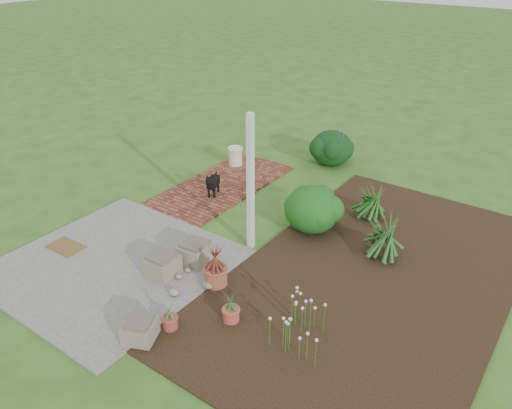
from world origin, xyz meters
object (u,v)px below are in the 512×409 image
Objects in this scene: stone_trough_near at (140,330)px; evergreen_shrub at (312,208)px; cream_ceramic_urn at (235,156)px; black_dog at (213,182)px.

evergreen_shrub is at bearing 84.11° from stone_trough_near.
cream_ceramic_urn is 3.42m from evergreen_shrub.
stone_trough_near is 0.72× the size of black_dog.
cream_ceramic_urn is at bearing 152.71° from evergreen_shrub.
black_dog is 2.41m from evergreen_shrub.
evergreen_shrub is at bearing -21.82° from black_dog.
stone_trough_near is 0.96× the size of cream_ceramic_urn.
evergreen_shrub is (2.40, 0.04, 0.12)m from black_dog.
evergreen_shrub is at bearing -27.29° from cream_ceramic_urn.
black_dog is at bearing -68.61° from cream_ceramic_urn.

